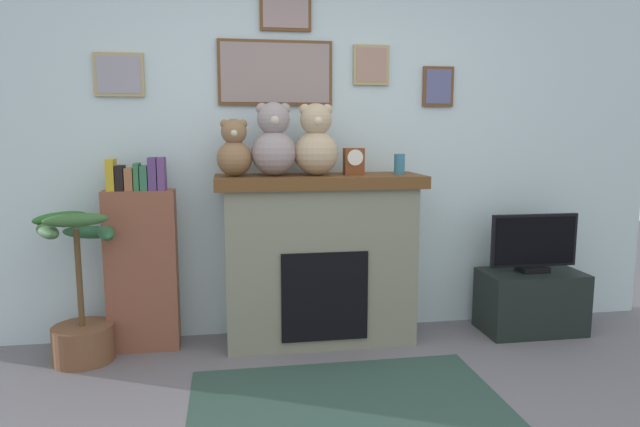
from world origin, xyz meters
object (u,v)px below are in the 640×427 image
object	(u,v)px
fireplace	(319,258)
teddy_bear_tan	(274,143)
candle_jar	(399,164)
teddy_bear_brown	(316,143)
potted_plant	(81,307)
teddy_bear_cream	(234,151)
tv_stand	(531,301)
mantel_clock	(354,161)
television	(534,244)
bookshelf	(142,262)

from	to	relation	value
fireplace	teddy_bear_tan	bearing A→B (deg)	-176.53
candle_jar	teddy_bear_tan	xyz separation A→B (m)	(-0.85, -0.00, 0.14)
candle_jar	teddy_bear_brown	bearing A→B (deg)	-179.94
potted_plant	teddy_bear_cream	bearing A→B (deg)	5.67
potted_plant	tv_stand	distance (m)	3.05
potted_plant	candle_jar	size ratio (longest dim) A/B	7.01
teddy_bear_brown	potted_plant	bearing A→B (deg)	-176.34
tv_stand	mantel_clock	xyz separation A→B (m)	(-1.30, 0.06, 1.01)
potted_plant	television	world-z (taller)	potted_plant
television	mantel_clock	xyz separation A→B (m)	(-1.30, 0.06, 0.59)
tv_stand	potted_plant	bearing A→B (deg)	-179.27
tv_stand	teddy_bear_brown	size ratio (longest dim) A/B	1.50
fireplace	potted_plant	size ratio (longest dim) A/B	1.43
mantel_clock	teddy_bear_cream	bearing A→B (deg)	179.93
tv_stand	teddy_bear_cream	xyz separation A→B (m)	(-2.08, 0.06, 1.09)
tv_stand	television	xyz separation A→B (m)	(0.00, -0.00, 0.42)
potted_plant	candle_jar	distance (m)	2.24
fireplace	bookshelf	size ratio (longest dim) A/B	1.08
teddy_bear_brown	fireplace	bearing A→B (deg)	36.26
teddy_bear_brown	teddy_bear_tan	bearing A→B (deg)	-180.00
bookshelf	tv_stand	xyz separation A→B (m)	(2.70, -0.10, -0.37)
tv_stand	television	bearing A→B (deg)	-90.00
tv_stand	teddy_bear_tan	world-z (taller)	teddy_bear_tan
fireplace	teddy_bear_brown	bearing A→B (deg)	-143.74
teddy_bear_cream	teddy_bear_tan	bearing A→B (deg)	-0.03
potted_plant	teddy_bear_tan	distance (m)	1.59
potted_plant	mantel_clock	world-z (taller)	mantel_clock
television	teddy_bear_cream	size ratio (longest dim) A/B	1.74
bookshelf	candle_jar	world-z (taller)	candle_jar
tv_stand	teddy_bear_brown	xyz separation A→B (m)	(-1.55, 0.06, 1.14)
fireplace	bookshelf	world-z (taller)	bookshelf
potted_plant	mantel_clock	bearing A→B (deg)	3.11
fireplace	candle_jar	distance (m)	0.84
candle_jar	teddy_bear_brown	distance (m)	0.59
bookshelf	potted_plant	size ratio (longest dim) A/B	1.32
bookshelf	candle_jar	size ratio (longest dim) A/B	9.26
candle_jar	teddy_bear_cream	distance (m)	1.11
fireplace	potted_plant	bearing A→B (deg)	-175.71
teddy_bear_cream	teddy_bear_brown	xyz separation A→B (m)	(0.53, -0.00, 0.05)
bookshelf	teddy_bear_brown	distance (m)	1.38
bookshelf	teddy_bear_brown	world-z (taller)	teddy_bear_brown
tv_stand	candle_jar	world-z (taller)	candle_jar
fireplace	tv_stand	distance (m)	1.57
tv_stand	candle_jar	xyz separation A→B (m)	(-0.98, 0.06, 0.99)
mantel_clock	teddy_bear_brown	distance (m)	0.28
fireplace	teddy_bear_tan	xyz separation A→B (m)	(-0.30, -0.02, 0.78)
tv_stand	mantel_clock	bearing A→B (deg)	177.52
television	candle_jar	world-z (taller)	candle_jar
bookshelf	mantel_clock	distance (m)	1.54
bookshelf	teddy_bear_cream	bearing A→B (deg)	-4.00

